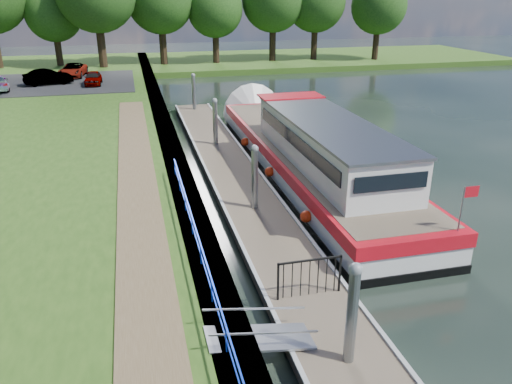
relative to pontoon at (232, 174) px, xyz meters
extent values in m
plane|color=black|center=(0.00, -13.00, -0.18)|extent=(160.00, 160.00, 0.00)
cube|color=#473D2D|center=(-2.55, 2.00, 0.20)|extent=(1.10, 90.00, 0.78)
cube|color=#2B4D16|center=(12.00, 39.00, 0.12)|extent=(60.00, 18.00, 0.60)
cube|color=brown|center=(-4.40, -5.00, 0.62)|extent=(1.60, 40.00, 0.05)
cube|color=black|center=(-11.00, 25.00, 0.62)|extent=(14.00, 12.00, 0.06)
cube|color=#0C2DBF|center=(-2.75, -10.00, 1.29)|extent=(0.04, 18.00, 0.04)
cube|color=#0C2DBF|center=(-2.75, -10.00, 0.94)|extent=(0.03, 18.00, 0.03)
cylinder|color=#0C2DBF|center=(-2.75, -13.00, 0.95)|extent=(0.04, 0.04, 0.72)
cylinder|color=#0C2DBF|center=(-2.75, -11.00, 0.95)|extent=(0.04, 0.04, 0.72)
cylinder|color=#0C2DBF|center=(-2.75, -9.00, 0.95)|extent=(0.04, 0.04, 0.72)
cylinder|color=#0C2DBF|center=(-2.75, -7.00, 0.95)|extent=(0.04, 0.04, 0.72)
cylinder|color=#0C2DBF|center=(-2.75, -5.00, 0.95)|extent=(0.04, 0.04, 0.72)
cylinder|color=#0C2DBF|center=(-2.75, -3.00, 0.95)|extent=(0.04, 0.04, 0.72)
cylinder|color=#0C2DBF|center=(-2.75, -1.00, 0.95)|extent=(0.04, 0.04, 0.72)
cube|color=brown|center=(0.00, 0.00, 0.10)|extent=(2.50, 30.00, 0.24)
cube|color=#9EA0A3|center=(0.00, -12.00, -0.13)|extent=(2.30, 5.00, 0.30)
cube|color=#9EA0A3|center=(0.00, -4.00, -0.13)|extent=(2.30, 5.00, 0.30)
cube|color=#9EA0A3|center=(0.00, 4.00, -0.13)|extent=(2.30, 5.00, 0.30)
cube|color=#9EA0A3|center=(0.00, 12.00, -0.13)|extent=(2.30, 5.00, 0.30)
cube|color=#9EA0A3|center=(1.19, 0.00, 0.25)|extent=(0.12, 30.00, 0.06)
cube|color=#9EA0A3|center=(-1.19, 0.00, 0.25)|extent=(0.12, 30.00, 0.06)
cylinder|color=gray|center=(0.00, -13.50, 0.92)|extent=(0.26, 0.26, 3.40)
sphere|color=gray|center=(0.00, -13.50, 2.62)|extent=(0.30, 0.30, 0.30)
cylinder|color=gray|center=(0.00, -4.50, 0.92)|extent=(0.26, 0.26, 3.40)
sphere|color=gray|center=(0.00, -4.50, 2.62)|extent=(0.30, 0.30, 0.30)
cylinder|color=gray|center=(0.00, 4.50, 0.92)|extent=(0.26, 0.26, 3.40)
sphere|color=gray|center=(0.00, 4.50, 2.62)|extent=(0.30, 0.30, 0.30)
cylinder|color=gray|center=(0.00, 13.50, 0.92)|extent=(0.26, 0.26, 3.40)
sphere|color=gray|center=(0.00, 13.50, 2.62)|extent=(0.30, 0.30, 0.30)
cube|color=#A5A8AD|center=(-1.85, -12.50, 0.42)|extent=(2.58, 1.00, 0.43)
cube|color=#A5A8AD|center=(-1.85, -12.98, 0.92)|extent=(2.58, 0.04, 0.41)
cube|color=#A5A8AD|center=(-1.85, -12.02, 0.92)|extent=(2.58, 0.04, 0.41)
cube|color=black|center=(-0.90, -10.80, 0.80)|extent=(0.05, 0.05, 1.15)
cube|color=black|center=(0.90, -10.80, 0.80)|extent=(0.05, 0.05, 1.15)
cube|color=black|center=(0.00, -10.80, 1.34)|extent=(1.85, 0.05, 0.05)
cube|color=black|center=(-0.75, -10.80, 0.80)|extent=(0.02, 0.02, 1.10)
cube|color=black|center=(-0.50, -10.80, 0.80)|extent=(0.02, 0.02, 1.10)
cube|color=black|center=(-0.25, -10.80, 0.80)|extent=(0.02, 0.02, 1.10)
cube|color=black|center=(0.00, -10.80, 0.80)|extent=(0.02, 0.02, 1.10)
cube|color=black|center=(0.25, -10.80, 0.80)|extent=(0.02, 0.02, 1.10)
cube|color=black|center=(0.50, -10.80, 0.80)|extent=(0.02, 0.02, 1.10)
cube|color=black|center=(0.75, -10.80, 0.80)|extent=(0.02, 0.02, 1.10)
cube|color=black|center=(3.60, -0.33, -0.16)|extent=(4.00, 20.00, 0.55)
cube|color=silver|center=(3.60, -0.33, 0.44)|extent=(3.96, 19.90, 0.65)
cube|color=red|center=(3.60, -0.33, 1.00)|extent=(4.04, 20.00, 0.48)
cube|color=brown|center=(3.60, -0.33, 1.24)|extent=(3.68, 19.20, 0.04)
cone|color=silver|center=(3.60, 10.07, 0.37)|extent=(4.00, 1.50, 4.00)
cube|color=silver|center=(3.60, -2.83, 2.12)|extent=(3.00, 11.00, 1.75)
cube|color=gray|center=(3.60, -2.83, 3.04)|extent=(3.10, 11.20, 0.10)
cube|color=black|center=(2.08, -2.83, 2.37)|extent=(0.04, 10.00, 0.55)
cube|color=black|center=(5.12, -2.83, 2.37)|extent=(0.04, 10.00, 0.55)
cube|color=black|center=(3.60, 2.72, 2.37)|extent=(2.60, 0.04, 0.55)
cube|color=black|center=(3.60, -8.38, 2.37)|extent=(2.60, 0.04, 0.55)
cube|color=red|center=(3.60, 2.37, 3.12)|extent=(3.20, 1.60, 0.06)
cylinder|color=gray|center=(5.10, -10.03, 1.97)|extent=(0.05, 0.05, 1.50)
cube|color=red|center=(5.35, -10.03, 2.52)|extent=(0.50, 0.02, 0.35)
sphere|color=red|center=(1.48, -6.33, 0.47)|extent=(0.44, 0.44, 0.44)
sphere|color=red|center=(1.48, -1.33, 0.47)|extent=(0.44, 0.44, 0.44)
sphere|color=red|center=(1.48, 3.67, 0.47)|extent=(0.44, 0.44, 0.44)
imported|color=#594C47|center=(2.40, -7.43, 2.12)|extent=(0.59, 0.73, 1.72)
cylinder|color=#332316|center=(-11.50, 36.87, 1.97)|extent=(0.70, 0.70, 3.10)
sphere|color=#183911|center=(-11.50, 36.87, 5.92)|extent=(5.85, 5.85, 5.85)
cylinder|color=#332316|center=(-6.89, 34.36, 2.56)|extent=(0.84, 0.84, 4.29)
cylinder|color=#332316|center=(-0.41, 36.36, 2.33)|extent=(0.79, 0.79, 3.83)
cylinder|color=#332316|center=(5.49, 36.09, 2.05)|extent=(0.72, 0.72, 3.26)
sphere|color=#183911|center=(5.49, 36.09, 6.21)|extent=(6.16, 6.16, 6.16)
cylinder|color=#332316|center=(12.25, 36.38, 2.30)|extent=(0.78, 0.78, 3.77)
sphere|color=#183911|center=(12.25, 36.38, 7.12)|extent=(7.13, 7.13, 7.13)
cylinder|color=#332316|center=(17.42, 36.40, 2.24)|extent=(0.77, 0.77, 3.65)
sphere|color=#183911|center=(17.42, 36.40, 6.90)|extent=(6.89, 6.89, 6.89)
cylinder|color=#332316|center=(24.52, 34.52, 2.12)|extent=(0.74, 0.74, 3.41)
sphere|color=#183911|center=(24.52, 34.52, 6.47)|extent=(6.43, 6.43, 6.43)
imported|color=#999999|center=(-7.35, 23.13, 1.22)|extent=(1.41, 3.34, 1.13)
imported|color=#999999|center=(-11.08, 24.03, 1.30)|extent=(4.17, 2.38, 1.30)
imported|color=#999999|center=(-9.39, 27.87, 1.26)|extent=(2.55, 4.62, 1.22)
camera|label=1|loc=(-4.29, -21.92, 8.12)|focal=35.00mm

